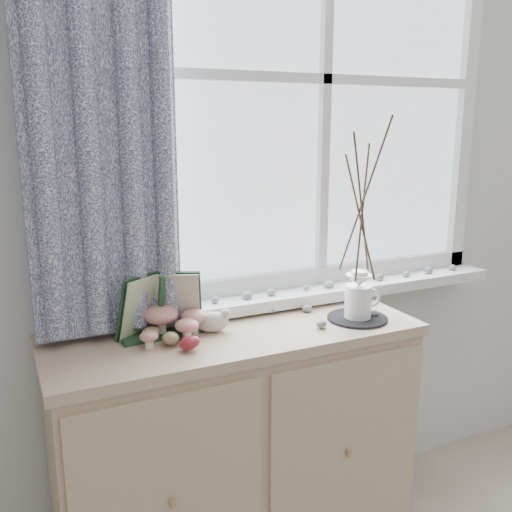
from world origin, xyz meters
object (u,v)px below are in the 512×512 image
at_px(sideboard, 237,450).
at_px(botanical_book, 162,306).
at_px(toadstool_cluster, 173,320).
at_px(twig_pitcher, 362,204).

relative_size(sideboard, botanical_book, 4.04).
xyz_separation_m(toadstool_cluster, twig_pitcher, (0.61, -0.10, 0.33)).
relative_size(sideboard, toadstool_cluster, 5.19).
relative_size(toadstool_cluster, twig_pitcher, 0.34).
xyz_separation_m(botanical_book, toadstool_cluster, (0.03, -0.01, -0.05)).
relative_size(botanical_book, twig_pitcher, 0.44).
distance_m(botanical_book, twig_pitcher, 0.71).
bearing_deg(botanical_book, toadstool_cluster, -16.74).
bearing_deg(botanical_book, twig_pitcher, -14.27).
distance_m(sideboard, botanical_book, 0.58).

